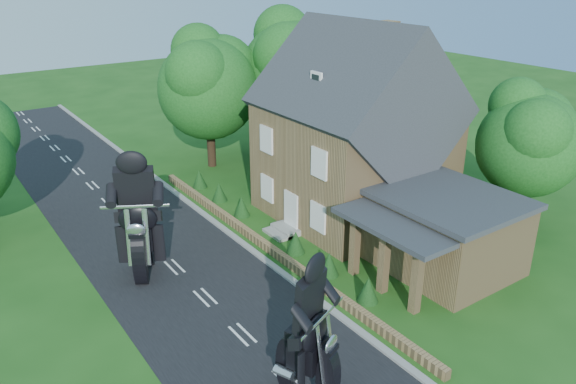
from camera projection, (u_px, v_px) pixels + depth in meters
ground at (242, 335)px, 20.77m from camera, size 120.00×120.00×0.00m
road at (242, 335)px, 20.77m from camera, size 7.00×80.00×0.02m
kerb at (320, 301)px, 22.68m from camera, size 0.30×80.00×0.12m
garden_wall at (266, 246)px, 26.75m from camera, size 0.30×22.00×0.40m
house at (355, 136)px, 29.19m from camera, size 9.54×8.64×10.24m
annex at (443, 231)px, 24.71m from camera, size 7.05×5.94×3.44m
tree_annex_side at (533, 135)px, 28.10m from camera, size 5.64×5.20×7.48m
tree_house_right at (403, 95)px, 34.10m from camera, size 6.51×6.00×8.40m
tree_behind_house at (298, 64)px, 38.08m from camera, size 7.81×7.20×10.08m
tree_behind_left at (213, 79)px, 35.83m from camera, size 6.94×6.40×9.16m
shrub_a at (368, 289)px, 22.61m from camera, size 0.90×0.90×1.10m
shrub_b at (329, 264)px, 24.50m from camera, size 0.90×0.90×1.10m
shrub_c at (296, 242)px, 26.39m from camera, size 0.90×0.90×1.10m
shrub_d at (242, 206)px, 30.17m from camera, size 0.90×0.90×1.10m
shrub_e at (219, 192)px, 32.06m from camera, size 0.90×0.90×1.10m
shrub_f at (199, 179)px, 33.95m from camera, size 0.90×0.90×1.10m
motorcycle_lead at (308, 376)px, 17.62m from camera, size 1.03×1.69×1.54m
motorcycle_follow at (143, 257)px, 24.40m from camera, size 1.32×1.86×1.74m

